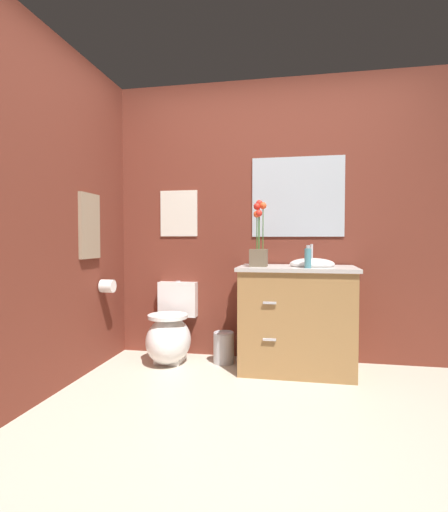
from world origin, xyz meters
TOP-DOWN VIEW (x-y plane):
  - ground_plane at (0.00, 0.00)m, footprint 9.38×9.38m
  - wall_back at (0.20, 1.47)m, footprint 4.38×0.05m
  - wall_left at (-1.43, 0.43)m, footprint 0.05×4.05m
  - toilet at (-0.85, 1.17)m, footprint 0.38×0.59m
  - vanity_cabinet at (0.24, 1.15)m, footprint 0.94×0.56m
  - flower_vase at (-0.07, 1.09)m, footprint 0.14×0.14m
  - soap_bottle at (0.32, 0.97)m, footprint 0.05×0.05m
  - trash_bin at (-0.38, 1.23)m, footprint 0.18×0.18m
  - wall_poster at (-0.85, 1.44)m, footprint 0.35×0.01m
  - wall_mirror at (0.24, 1.44)m, footprint 0.80×0.01m
  - hanging_towel at (-1.39, 0.80)m, footprint 0.03×0.28m
  - toilet_paper_roll at (-1.34, 0.98)m, footprint 0.11×0.11m

SIDE VIEW (x-z plane):
  - ground_plane at x=0.00m, z-range 0.00..0.00m
  - trash_bin at x=-0.38m, z-range 0.00..0.27m
  - toilet at x=-0.85m, z-range -0.10..0.59m
  - vanity_cabinet at x=0.24m, z-range -0.08..0.96m
  - toilet_paper_roll at x=-1.34m, z-range 0.62..0.74m
  - soap_bottle at x=0.32m, z-range 0.85..1.02m
  - flower_vase at x=-0.07m, z-range 0.76..1.30m
  - hanging_towel at x=-1.39m, z-range 0.92..1.44m
  - wall_back at x=0.20m, z-range 0.00..2.50m
  - wall_left at x=-1.43m, z-range 0.00..2.50m
  - wall_poster at x=-0.85m, z-range 1.11..1.53m
  - wall_mirror at x=0.24m, z-range 1.10..1.80m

